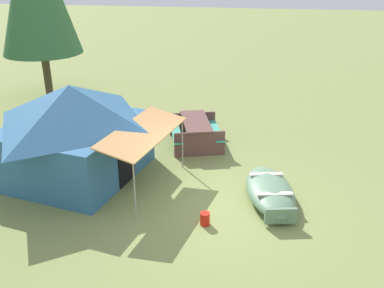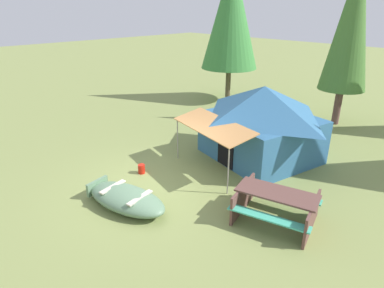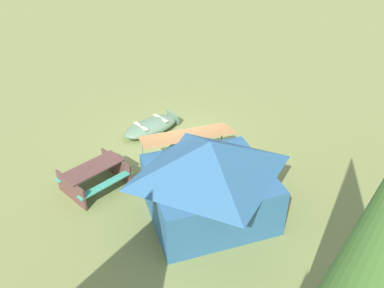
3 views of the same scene
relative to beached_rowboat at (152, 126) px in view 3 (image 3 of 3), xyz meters
The scene contains 6 objects.
ground_plane 1.25m from the beached_rowboat, 106.26° to the left, with size 80.00×80.00×0.00m, color olive.
beached_rowboat is the anchor object (origin of this frame).
canvas_cabin_tent 5.09m from the beached_rowboat, 83.52° to the left, with size 4.03×4.62×2.42m.
picnic_table 3.69m from the beached_rowboat, 36.66° to the left, with size 2.18×1.91×0.77m.
cooler_box 4.45m from the beached_rowboat, 67.51° to the left, with size 0.53×0.33×0.34m, color silver.
fuel_can 1.84m from the beached_rowboat, 131.81° to the left, with size 0.21×0.21×0.28m, color red.
Camera 3 is at (5.53, 10.78, 7.64)m, focal length 36.44 mm.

